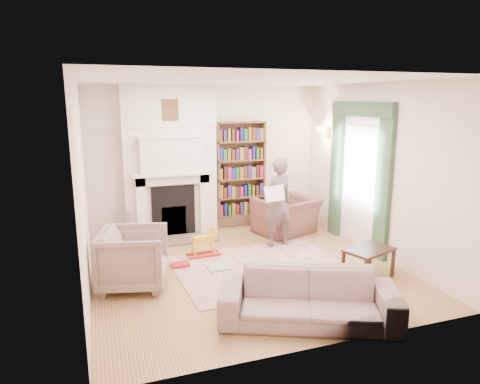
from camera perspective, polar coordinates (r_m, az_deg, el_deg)
name	(u,v)px	position (r m, az deg, el deg)	size (l,w,h in m)	color
floor	(245,268)	(6.66, 0.71, -10.15)	(4.50, 4.50, 0.00)	brown
ceiling	(246,80)	(6.16, 0.78, 14.68)	(4.50, 4.50, 0.00)	white
wall_back	(207,159)	(8.39, -4.45, 4.43)	(4.50, 4.50, 0.00)	white
wall_front	(323,219)	(4.26, 10.99, -3.51)	(4.50, 4.50, 0.00)	white
wall_left	(82,189)	(5.91, -20.26, 0.36)	(4.50, 4.50, 0.00)	white
wall_right	(375,171)	(7.32, 17.58, 2.74)	(4.50, 4.50, 0.00)	white
fireplace	(170,163)	(8.04, -9.28, 3.87)	(1.70, 0.58, 2.80)	white
bookcase	(240,169)	(8.48, 0.05, 3.02)	(1.00, 0.24, 1.85)	brown
window	(360,164)	(7.63, 15.74, 3.60)	(0.02, 0.90, 1.30)	silver
curtain_left	(383,186)	(7.09, 18.58, 0.73)	(0.07, 0.32, 2.40)	#2F482E
curtain_right	(336,172)	(8.22, 12.69, 2.60)	(0.07, 0.32, 2.40)	#2F482E
pelmet	(361,109)	(7.52, 15.87, 10.60)	(0.09, 1.70, 0.24)	#2F482E
wall_sconce	(319,133)	(8.40, 10.49, 7.71)	(0.20, 0.24, 0.24)	gold
rug	(262,268)	(6.67, 2.90, -10.07)	(2.57, 1.97, 0.01)	beige
armchair_reading	(286,216)	(8.26, 6.15, -3.17)	(1.07, 0.94, 0.70)	brown
armchair_left	(134,258)	(6.10, -14.00, -8.57)	(0.87, 0.90, 0.82)	#A09784
sofa	(309,298)	(5.15, 9.13, -13.73)	(2.03, 0.80, 0.59)	#A29385
man_reading	(278,202)	(7.44, 5.04, -1.38)	(0.58, 0.38, 1.58)	#5B4D48
newspaper	(274,194)	(7.16, 4.62, -0.21)	(0.38, 0.02, 0.26)	white
coffee_table	(368,263)	(6.52, 16.72, -9.08)	(0.70, 0.45, 0.45)	#362213
paraffin_heater	(124,229)	(7.93, -15.20, -4.77)	(0.24, 0.24, 0.55)	#989A9F
rocking_horse	(203,243)	(7.07, -4.93, -6.75)	(0.55, 0.22, 0.48)	gold
board_game	(219,267)	(6.66, -2.88, -9.93)	(0.33, 0.33, 0.03)	#DAE14F
game_box_lid	(180,265)	(6.77, -7.94, -9.56)	(0.27, 0.18, 0.05)	red
comic_annuals	(260,273)	(6.45, 2.63, -10.77)	(0.30, 0.61, 0.02)	red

